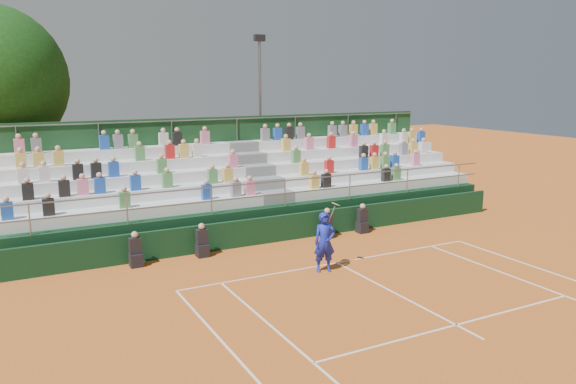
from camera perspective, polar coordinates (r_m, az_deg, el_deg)
ground at (r=18.93m, az=4.98°, el=-7.19°), size 90.00×90.00×0.00m
courtside_wall at (r=21.43m, az=0.37°, el=-3.55°), size 20.00×0.15×1.00m
line_officials at (r=20.45m, az=-2.44°, el=-4.35°), size 9.36×0.40×1.19m
grandstand at (r=24.13m, az=-3.26°, el=-0.47°), size 20.00×5.20×4.40m
tennis_player at (r=17.82m, az=3.75°, el=-5.10°), size 0.93×0.62×2.22m
floodlight_mast at (r=30.88m, az=-2.86°, el=9.18°), size 0.60×0.25×8.38m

